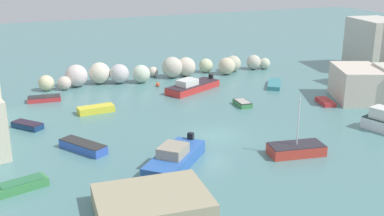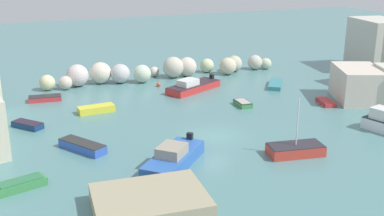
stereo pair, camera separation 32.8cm
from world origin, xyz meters
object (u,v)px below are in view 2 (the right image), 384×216
(moored_boat_2, at_px, (243,103))
(moored_boat_3, at_px, (28,125))
(moored_boat_5, at_px, (193,86))
(moored_boat_4, at_px, (96,109))
(moored_boat_8, at_px, (326,102))
(moored_boat_0, at_px, (21,184))
(moored_boat_7, at_px, (45,98))
(moored_boat_6, at_px, (296,150))
(moored_boat_11, at_px, (82,146))
(stone_dock, at_px, (150,203))
(channel_buoy, at_px, (159,84))
(moored_boat_1, at_px, (174,158))
(moored_boat_9, at_px, (275,84))

(moored_boat_2, xyz_separation_m, moored_boat_3, (-20.29, 1.79, 0.00))
(moored_boat_5, bearing_deg, moored_boat_4, -9.50)
(moored_boat_8, bearing_deg, moored_boat_0, 118.54)
(moored_boat_2, relative_size, moored_boat_3, 0.79)
(moored_boat_4, xyz_separation_m, moored_boat_7, (-4.05, 5.83, -0.06))
(moored_boat_5, height_order, moored_boat_6, moored_boat_6)
(moored_boat_2, relative_size, moored_boat_11, 0.55)
(stone_dock, xyz_separation_m, moored_boat_0, (-6.76, 5.94, -0.26))
(moored_boat_7, bearing_deg, stone_dock, 103.25)
(channel_buoy, xyz_separation_m, moored_boat_1, (-6.14, -20.84, 0.37))
(channel_buoy, bearing_deg, moored_boat_7, -176.75)
(moored_boat_3, bearing_deg, moored_boat_1, 176.79)
(moored_boat_3, distance_m, moored_boat_7, 8.12)
(moored_boat_4, bearing_deg, moored_boat_5, -166.76)
(moored_boat_0, height_order, moored_boat_7, moored_boat_0)
(moored_boat_8, bearing_deg, moored_boat_1, 126.82)
(stone_dock, xyz_separation_m, moored_boat_4, (1.07, 19.60, -0.25))
(moored_boat_3, height_order, moored_boat_7, moored_boat_3)
(moored_boat_5, bearing_deg, moored_boat_2, 82.76)
(stone_dock, bearing_deg, moored_boat_9, 43.58)
(moored_boat_0, bearing_deg, moored_boat_9, 12.84)
(stone_dock, bearing_deg, moored_boat_11, 100.09)
(moored_boat_1, bearing_deg, moored_boat_8, 156.86)
(stone_dock, height_order, moored_boat_4, stone_dock)
(moored_boat_4, xyz_separation_m, moored_boat_8, (21.91, -6.50, -0.12))
(stone_dock, xyz_separation_m, moored_boat_9, (21.94, 20.87, -0.33))
(moored_boat_4, relative_size, moored_boat_5, 0.49)
(moored_boat_4, distance_m, moored_boat_7, 7.10)
(moored_boat_0, relative_size, moored_boat_3, 1.16)
(moored_boat_4, distance_m, moored_boat_5, 11.97)
(moored_boat_2, height_order, moored_boat_3, moored_boat_3)
(channel_buoy, height_order, moored_boat_8, channel_buoy)
(moored_boat_8, bearing_deg, moored_boat_9, 22.60)
(moored_boat_7, bearing_deg, moored_boat_4, 131.33)
(stone_dock, distance_m, channel_buoy, 27.88)
(moored_boat_0, height_order, moored_boat_4, moored_boat_4)
(stone_dock, relative_size, moored_boat_0, 1.93)
(moored_boat_1, xyz_separation_m, moored_boat_3, (-8.87, 12.36, -0.34))
(moored_boat_2, xyz_separation_m, moored_boat_4, (-13.87, 3.73, 0.05))
(moored_boat_4, relative_size, moored_boat_7, 1.03)
(moored_boat_0, bearing_deg, moored_boat_3, 68.52)
(stone_dock, distance_m, moored_boat_1, 6.37)
(moored_boat_7, distance_m, moored_boat_11, 14.74)
(moored_boat_4, height_order, moored_boat_5, moored_boat_5)
(moored_boat_11, bearing_deg, moored_boat_9, -98.20)
(moored_boat_3, xyz_separation_m, moored_boat_4, (6.42, 1.93, 0.05))
(moored_boat_1, bearing_deg, moored_boat_6, 124.44)
(moored_boat_6, distance_m, moored_boat_9, 19.61)
(moored_boat_5, bearing_deg, stone_dock, 35.50)
(moored_boat_4, bearing_deg, channel_buoy, -145.76)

